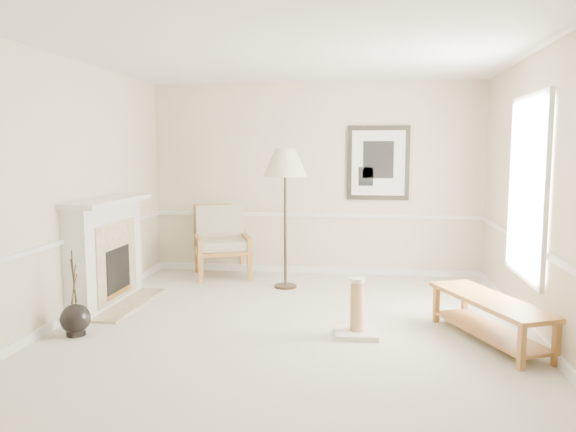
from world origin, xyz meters
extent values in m
plane|color=silver|center=(0.00, 0.00, 0.00)|extent=(5.50, 5.50, 0.00)
cube|color=beige|center=(0.00, 2.75, 1.45)|extent=(5.00, 0.04, 2.90)
cube|color=beige|center=(0.00, -2.75, 1.45)|extent=(5.00, 0.04, 2.90)
cube|color=beige|center=(-2.50, 0.00, 1.45)|extent=(0.04, 5.50, 2.90)
cube|color=beige|center=(2.50, 0.00, 1.45)|extent=(0.04, 5.50, 2.90)
cube|color=white|center=(0.00, 0.00, 2.90)|extent=(5.00, 5.50, 0.04)
cube|color=white|center=(0.00, 2.73, 0.05)|extent=(4.95, 0.04, 0.10)
cube|color=white|center=(0.00, 2.73, 0.90)|extent=(4.95, 0.04, 0.05)
cube|color=white|center=(2.46, 0.40, 1.50)|extent=(0.03, 1.20, 1.80)
cube|color=white|center=(2.45, 0.40, 1.50)|extent=(0.05, 1.34, 1.94)
cube|color=black|center=(0.95, 2.72, 1.70)|extent=(0.92, 0.04, 1.10)
cube|color=white|center=(0.95, 2.69, 1.70)|extent=(0.78, 0.01, 0.96)
cube|color=black|center=(0.95, 2.69, 1.75)|extent=(0.45, 0.01, 0.55)
cube|color=white|center=(-2.36, 0.60, 0.62)|extent=(0.28, 1.50, 1.25)
cube|color=white|center=(-2.31, 0.60, 1.28)|extent=(0.46, 1.64, 0.06)
cube|color=#C6B28E|center=(-2.21, 0.60, 0.55)|extent=(0.02, 1.05, 0.95)
cube|color=black|center=(-2.20, 0.60, 0.42)|extent=(0.02, 0.62, 0.58)
cube|color=#C28D40|center=(-2.20, 0.60, 0.16)|extent=(0.01, 0.66, 0.05)
cube|color=#C6B28E|center=(-2.20, 0.60, 0.01)|extent=(0.60, 1.50, 0.03)
sphere|color=black|center=(-2.15, -0.54, 0.17)|extent=(0.30, 0.30, 0.30)
cylinder|color=black|center=(-2.15, -0.54, 0.04)|extent=(0.20, 0.20, 0.09)
cylinder|color=black|center=(-2.15, -0.54, 0.57)|extent=(0.04, 0.13, 0.48)
cylinder|color=black|center=(-2.15, -0.54, 0.53)|extent=(0.04, 0.16, 0.39)
cylinder|color=black|center=(-2.15, -0.54, 0.61)|extent=(0.03, 0.07, 0.56)
cube|color=olive|center=(-1.54, 1.86, 0.22)|extent=(0.09, 0.09, 0.43)
cube|color=olive|center=(-1.80, 2.52, 0.22)|extent=(0.09, 0.09, 0.43)
cube|color=olive|center=(-0.89, 2.11, 0.22)|extent=(0.09, 0.09, 0.43)
cube|color=olive|center=(-1.14, 2.77, 0.22)|extent=(0.09, 0.09, 0.43)
cube|color=olive|center=(-1.34, 2.32, 0.40)|extent=(1.03, 1.03, 0.06)
cube|color=olive|center=(-1.47, 2.65, 0.75)|extent=(0.81, 0.46, 0.62)
cube|color=olive|center=(-1.67, 2.19, 0.59)|extent=(0.35, 0.77, 0.06)
cube|color=olive|center=(-1.01, 2.44, 0.59)|extent=(0.35, 0.77, 0.06)
cube|color=white|center=(-1.34, 2.32, 0.50)|extent=(0.94, 0.94, 0.14)
cube|color=white|center=(-1.45, 2.59, 0.77)|extent=(0.76, 0.47, 0.56)
cylinder|color=black|center=(-0.31, 1.76, 0.02)|extent=(0.31, 0.31, 0.03)
cylinder|color=black|center=(-0.31, 1.76, 0.89)|extent=(0.04, 0.04, 1.72)
cone|color=beige|center=(-0.31, 1.76, 1.72)|extent=(0.79, 0.79, 0.38)
cube|color=olive|center=(2.01, -0.16, 0.42)|extent=(1.04, 1.61, 0.04)
cube|color=olive|center=(2.01, -0.16, 0.11)|extent=(0.93, 1.48, 0.03)
cube|color=olive|center=(2.12, -0.88, 0.20)|extent=(0.07, 0.07, 0.40)
cube|color=olive|center=(2.45, -0.74, 0.20)|extent=(0.07, 0.07, 0.40)
cube|color=olive|center=(1.56, 0.42, 0.20)|extent=(0.07, 0.07, 0.40)
cube|color=olive|center=(1.89, 0.56, 0.20)|extent=(0.07, 0.07, 0.40)
cube|color=white|center=(0.70, -0.15, 0.03)|extent=(0.45, 0.45, 0.05)
cylinder|color=tan|center=(0.70, -0.15, 0.31)|extent=(0.14, 0.14, 0.51)
cylinder|color=white|center=(0.70, -0.15, 0.58)|extent=(0.16, 0.16, 0.04)
camera|label=1|loc=(0.78, -5.76, 1.89)|focal=35.00mm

